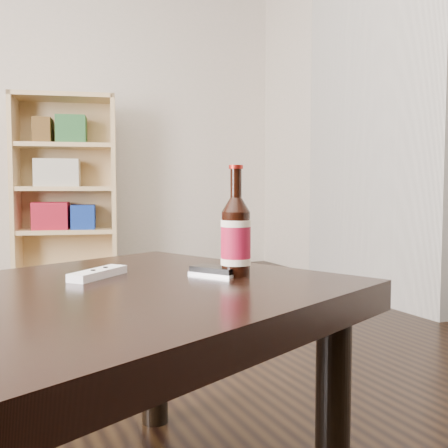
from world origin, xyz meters
name	(u,v)px	position (x,y,z in m)	size (l,w,h in m)	color
chimney_breast	(387,83)	(2.35, 1.20, 1.35)	(0.30, 1.20, 2.70)	silver
bookshelf	(65,185)	(0.63, 2.76, 0.72)	(0.81, 0.51, 1.39)	tan
coffee_table	(14,342)	(0.09, -0.40, 0.43)	(1.54, 1.25, 0.50)	black
beer_bottle	(236,237)	(0.58, -0.29, 0.59)	(0.09, 0.09, 0.25)	black
phone	(215,271)	(0.54, -0.26, 0.51)	(0.11, 0.13, 0.02)	#AFB0B2
remote	(98,273)	(0.28, -0.19, 0.51)	(0.15, 0.14, 0.02)	white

